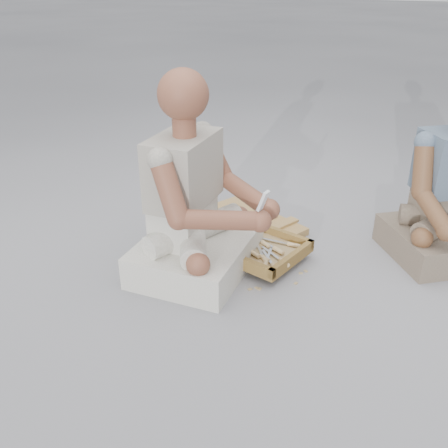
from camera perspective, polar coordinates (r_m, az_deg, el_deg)
The scene contains 30 objects.
ground at distance 2.35m, azimuth 0.79°, elevation -8.51°, with size 60.00×60.00×0.00m, color gray.
carved_panel at distance 2.97m, azimuth 2.49°, elevation 0.02°, with size 0.63×0.42×0.04m, color #A0743E.
tool_tray at distance 2.64m, azimuth 3.49°, elevation -2.66°, with size 0.55×0.47×0.06m.
chisel_0 at distance 2.54m, azimuth 4.28°, elevation -3.76°, with size 0.21×0.09×0.02m.
chisel_1 at distance 2.66m, azimuth 7.54°, elevation -2.31°, with size 0.22×0.03×0.02m.
chisel_2 at distance 2.56m, azimuth 3.20°, elevation -3.24°, with size 0.21×0.10×0.02m.
chisel_3 at distance 2.63m, azimuth 3.17°, elevation -2.28°, with size 0.10×0.21×0.02m.
chisel_4 at distance 2.46m, azimuth 5.63°, elevation -4.76°, with size 0.16×0.17×0.02m.
chisel_5 at distance 2.51m, azimuth 6.56°, elevation -4.16°, with size 0.20×0.13×0.02m.
chisel_6 at distance 2.48m, azimuth 4.78°, elevation -4.46°, with size 0.07×0.22×0.02m.
chisel_7 at distance 2.66m, azimuth 4.53°, elevation -2.13°, with size 0.20×0.13×0.02m.
chisel_8 at distance 2.62m, azimuth 2.94°, elevation -2.59°, with size 0.16×0.18×0.02m.
chisel_9 at distance 2.53m, azimuth 4.53°, elevation -3.86°, with size 0.15×0.18×0.02m.
chisel_10 at distance 2.60m, azimuth 5.92°, elevation -2.83°, with size 0.21×0.11×0.02m.
wood_chip_0 at distance 2.42m, azimuth 4.09°, elevation -7.40°, with size 0.02×0.01×0.00m, color tan.
wood_chip_1 at distance 2.65m, azimuth -1.79°, elevation -3.97°, with size 0.02×0.01×0.00m, color tan.
wood_chip_2 at distance 2.93m, azimuth 8.96°, elevation -1.12°, with size 0.02×0.01×0.00m, color tan.
wood_chip_3 at distance 2.88m, azimuth 3.54°, elevation -1.40°, with size 0.02×0.01×0.00m, color tan.
wood_chip_4 at distance 2.58m, azimuth 9.33°, elevation -5.33°, with size 0.02×0.01×0.00m, color tan.
wood_chip_5 at distance 2.73m, azimuth 1.18°, elevation -3.06°, with size 0.02×0.01×0.00m, color tan.
wood_chip_6 at distance 2.42m, azimuth 3.76°, elevation -7.31°, with size 0.02×0.01×0.00m, color tan.
wood_chip_7 at distance 2.78m, azimuth -3.15°, elevation -2.49°, with size 0.02×0.01×0.00m, color tan.
wood_chip_8 at distance 2.83m, azimuth 1.10°, elevation -1.86°, with size 0.02×0.01×0.00m, color tan.
wood_chip_9 at distance 2.65m, azimuth 2.30°, elevation -4.01°, with size 0.02×0.01×0.00m, color tan.
wood_chip_10 at distance 2.56m, azimuth 8.77°, elevation -5.57°, with size 0.02×0.01×0.00m, color tan.
wood_chip_11 at distance 2.94m, azimuth 5.31°, elevation -0.78°, with size 0.02×0.01×0.00m, color tan.
wood_chip_12 at distance 2.41m, azimuth 2.99°, elevation -7.45°, with size 0.02×0.01×0.00m, color tan.
wood_chip_13 at distance 2.48m, azimuth 8.23°, elevation -6.71°, with size 0.02×0.01×0.00m, color tan.
craftsman at distance 2.42m, azimuth -3.40°, elevation 1.87°, with size 0.70×0.69×1.00m.
mobile_phone at distance 2.19m, azimuth 4.50°, elevation 2.66°, with size 0.05×0.04×0.10m.
Camera 1 is at (0.89, -1.70, 1.36)m, focal length 40.00 mm.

